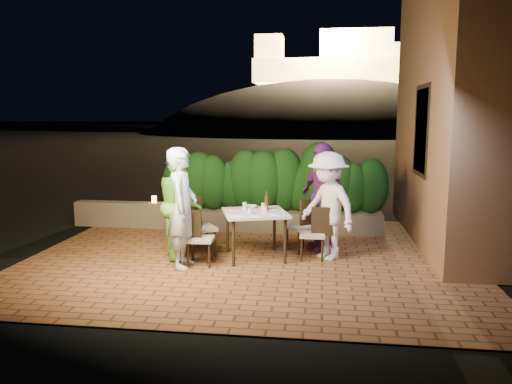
% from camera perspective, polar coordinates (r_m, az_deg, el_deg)
% --- Properties ---
extents(ground, '(400.00, 400.00, 0.00)m').
position_cam_1_polar(ground, '(7.74, -1.18, -8.35)').
color(ground, black).
rests_on(ground, ground).
extents(terrace_floor, '(7.00, 6.00, 0.15)m').
position_cam_1_polar(terrace_floor, '(8.23, -0.64, -7.70)').
color(terrace_floor, brown).
rests_on(terrace_floor, ground).
extents(building_wall, '(1.60, 5.00, 5.00)m').
position_cam_1_polar(building_wall, '(9.63, 22.76, 9.53)').
color(building_wall, '#9B663D').
rests_on(building_wall, ground).
extents(window_pane, '(0.08, 1.00, 1.40)m').
position_cam_1_polar(window_pane, '(8.97, 18.56, 6.66)').
color(window_pane, black).
rests_on(window_pane, building_wall).
extents(window_frame, '(0.06, 1.15, 1.55)m').
position_cam_1_polar(window_frame, '(8.97, 18.49, 6.67)').
color(window_frame, black).
rests_on(window_frame, building_wall).
extents(planter, '(4.20, 0.55, 0.40)m').
position_cam_1_polar(planter, '(9.87, 2.01, -3.29)').
color(planter, brown).
rests_on(planter, ground).
extents(hedge, '(4.00, 0.70, 1.10)m').
position_cam_1_polar(hedge, '(9.74, 2.04, 1.03)').
color(hedge, '#11370F').
rests_on(hedge, planter).
extents(parapet, '(2.20, 0.30, 0.50)m').
position_cam_1_polar(parapet, '(10.58, -14.39, -2.47)').
color(parapet, brown).
rests_on(parapet, ground).
extents(hill, '(52.00, 40.00, 22.00)m').
position_cam_1_polar(hill, '(67.61, 8.35, 3.28)').
color(hill, black).
rests_on(hill, ground).
extents(fortress, '(26.00, 8.00, 8.00)m').
position_cam_1_polar(fortress, '(67.82, 8.63, 15.57)').
color(fortress, '#FFCC7A').
rests_on(fortress, hill).
extents(dining_table, '(1.21, 1.21, 0.75)m').
position_cam_1_polar(dining_table, '(7.96, -0.10, -4.92)').
color(dining_table, white).
rests_on(dining_table, ground).
extents(plate_nw, '(0.24, 0.24, 0.01)m').
position_cam_1_polar(plate_nw, '(7.61, -1.78, -2.61)').
color(plate_nw, white).
rests_on(plate_nw, dining_table).
extents(plate_sw, '(0.23, 0.23, 0.01)m').
position_cam_1_polar(plate_sw, '(8.07, -2.58, -1.97)').
color(plate_sw, white).
rests_on(plate_sw, dining_table).
extents(plate_ne, '(0.25, 0.25, 0.01)m').
position_cam_1_polar(plate_ne, '(7.69, 2.54, -2.50)').
color(plate_ne, white).
rests_on(plate_ne, dining_table).
extents(plate_se, '(0.24, 0.24, 0.01)m').
position_cam_1_polar(plate_se, '(8.12, 1.62, -1.89)').
color(plate_se, white).
rests_on(plate_se, dining_table).
extents(plate_centre, '(0.20, 0.20, 0.01)m').
position_cam_1_polar(plate_centre, '(7.84, -0.27, -2.27)').
color(plate_centre, white).
rests_on(plate_centre, dining_table).
extents(plate_front, '(0.20, 0.20, 0.01)m').
position_cam_1_polar(plate_front, '(7.53, 0.45, -2.73)').
color(plate_front, white).
rests_on(plate_front, dining_table).
extents(glass_nw, '(0.06, 0.06, 0.10)m').
position_cam_1_polar(glass_nw, '(7.67, -0.69, -2.18)').
color(glass_nw, silver).
rests_on(glass_nw, dining_table).
extents(glass_sw, '(0.07, 0.07, 0.12)m').
position_cam_1_polar(glass_sw, '(8.05, -1.29, -1.60)').
color(glass_sw, silver).
rests_on(glass_sw, dining_table).
extents(glass_ne, '(0.06, 0.06, 0.10)m').
position_cam_1_polar(glass_ne, '(7.80, 1.04, -2.00)').
color(glass_ne, silver).
rests_on(glass_ne, dining_table).
extents(glass_se, '(0.07, 0.07, 0.12)m').
position_cam_1_polar(glass_se, '(8.01, 0.84, -1.66)').
color(glass_se, silver).
rests_on(glass_se, dining_table).
extents(beer_bottle, '(0.06, 0.06, 0.31)m').
position_cam_1_polar(beer_bottle, '(7.96, 1.21, -1.03)').
color(beer_bottle, '#46290B').
rests_on(beer_bottle, dining_table).
extents(bowl, '(0.19, 0.19, 0.05)m').
position_cam_1_polar(bowl, '(8.19, -0.56, -1.68)').
color(bowl, white).
rests_on(bowl, dining_table).
extents(chair_left_front, '(0.41, 0.41, 0.84)m').
position_cam_1_polar(chair_left_front, '(7.62, -6.39, -5.22)').
color(chair_left_front, black).
rests_on(chair_left_front, ground).
extents(chair_left_back, '(0.62, 0.62, 0.97)m').
position_cam_1_polar(chair_left_back, '(8.09, -6.41, -3.95)').
color(chair_left_back, black).
rests_on(chair_left_back, ground).
extents(chair_right_front, '(0.40, 0.40, 0.84)m').
position_cam_1_polar(chair_right_front, '(7.92, 6.43, -4.71)').
color(chair_right_front, black).
rests_on(chair_right_front, ground).
extents(chair_right_back, '(0.56, 0.56, 0.87)m').
position_cam_1_polar(chair_right_back, '(8.36, 5.18, -3.87)').
color(chair_right_back, black).
rests_on(chair_right_back, ground).
extents(diner_blue, '(0.47, 0.68, 1.80)m').
position_cam_1_polar(diner_blue, '(7.46, -8.41, -1.81)').
color(diner_blue, silver).
rests_on(diner_blue, ground).
extents(diner_green, '(0.93, 1.03, 1.73)m').
position_cam_1_polar(diner_green, '(8.03, -8.66, -1.30)').
color(diner_green, '#73C83E').
rests_on(diner_green, ground).
extents(diner_white, '(1.21, 1.24, 1.70)m').
position_cam_1_polar(diner_white, '(7.89, 8.20, -1.59)').
color(diner_white, white).
rests_on(diner_white, ground).
extents(diner_purple, '(0.98, 1.12, 1.82)m').
position_cam_1_polar(diner_purple, '(8.37, 7.52, -0.59)').
color(diner_purple, '#692672').
rests_on(diner_purple, ground).
extents(parapet_lamp, '(0.10, 0.10, 0.14)m').
position_cam_1_polar(parapet_lamp, '(10.33, -11.57, -0.84)').
color(parapet_lamp, orange).
rests_on(parapet_lamp, parapet).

